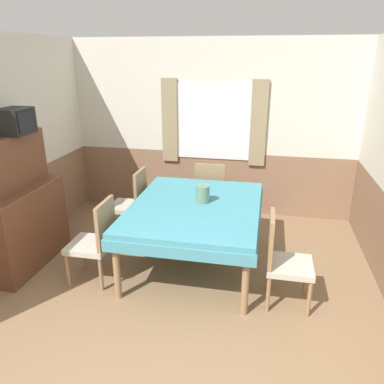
% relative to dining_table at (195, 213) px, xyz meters
% --- Properties ---
extents(wall_back, '(4.64, 0.09, 2.60)m').
position_rel_dining_table_xyz_m(wall_back, '(-0.08, 1.67, 0.65)').
color(wall_back, silver).
rests_on(wall_back, ground_plane).
extents(dining_table, '(1.47, 1.86, 0.76)m').
position_rel_dining_table_xyz_m(dining_table, '(0.00, 0.00, 0.00)').
color(dining_table, teal).
rests_on(dining_table, ground_plane).
extents(chair_left_far, '(0.44, 0.44, 0.94)m').
position_rel_dining_table_xyz_m(chair_left_far, '(-0.98, 0.56, -0.16)').
color(chair_left_far, '#93704C').
rests_on(chair_left_far, ground_plane).
extents(chair_right_near, '(0.44, 0.44, 0.94)m').
position_rel_dining_table_xyz_m(chair_right_near, '(0.98, -0.56, -0.16)').
color(chair_right_near, '#93704C').
rests_on(chair_right_near, ground_plane).
extents(chair_head_window, '(0.44, 0.44, 0.94)m').
position_rel_dining_table_xyz_m(chair_head_window, '(-0.00, 1.17, -0.16)').
color(chair_head_window, '#93704C').
rests_on(chair_head_window, ground_plane).
extents(chair_left_near, '(0.44, 0.44, 0.94)m').
position_rel_dining_table_xyz_m(chair_left_near, '(-0.98, -0.56, -0.16)').
color(chair_left_near, '#93704C').
rests_on(chair_left_near, ground_plane).
extents(sideboard, '(0.46, 1.19, 1.54)m').
position_rel_dining_table_xyz_m(sideboard, '(-1.97, -0.40, 0.01)').
color(sideboard, brown).
rests_on(sideboard, ground_plane).
extents(tv, '(0.29, 0.36, 0.28)m').
position_rel_dining_table_xyz_m(tv, '(-1.92, -0.29, 1.03)').
color(tv, black).
rests_on(tv, sideboard).
extents(vase, '(0.16, 0.16, 0.20)m').
position_rel_dining_table_xyz_m(vase, '(0.07, 0.10, 0.20)').
color(vase, slate).
rests_on(vase, dining_table).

